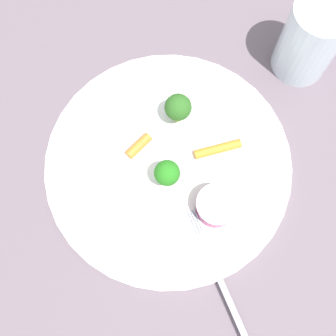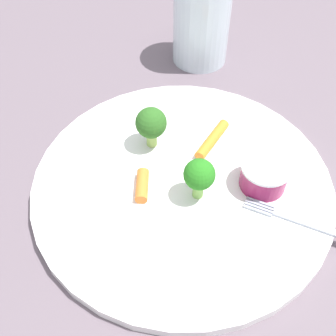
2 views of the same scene
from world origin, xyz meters
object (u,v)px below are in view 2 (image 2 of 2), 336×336
Objects in this scene: drinking_glass at (201,22)px; plate at (182,185)px; sauce_cup at (264,175)px; carrot_stick_1 at (212,139)px; carrot_stick_0 at (142,185)px; fork at (333,233)px; broccoli_floret_0 at (151,124)px; broccoli_floret_1 at (200,175)px.

plate is at bearing -136.93° from drinking_glass.
sauce_cup is 0.07m from carrot_stick_1.
carrot_stick_0 is 0.22× the size of fork.
sauce_cup is 0.24m from drinking_glass.
fork is at bearing -73.64° from broccoli_floret_0.
broccoli_floret_1 reaches higher than plate.
carrot_stick_0 is at bearing -179.06° from carrot_stick_1.
sauce_cup is 0.30× the size of fork.
carrot_stick_1 is at bearing 35.88° from broccoli_floret_1.
broccoli_floret_0 is 1.34× the size of carrot_stick_0.
drinking_glass is (0.17, 0.16, 0.05)m from plate.
sauce_cup is 0.08m from fork.
fork is 0.31m from drinking_glass.
plate is at bearing 93.47° from broccoli_floret_1.
broccoli_floret_0 reaches higher than carrot_stick_0.
broccoli_floret_1 is at bearing -132.80° from drinking_glass.
broccoli_floret_0 is at bearing 141.39° from carrot_stick_1.
plate is at bearing -161.96° from carrot_stick_1.
sauce_cup reaches higher than carrot_stick_1.
broccoli_floret_0 is 1.03× the size of broccoli_floret_1.
carrot_stick_1 is (0.06, 0.04, -0.02)m from broccoli_floret_1.
carrot_stick_1 is (0.06, 0.02, 0.01)m from plate.
broccoli_floret_1 is at bearing -144.12° from carrot_stick_1.
broccoli_floret_0 is at bearing 42.80° from carrot_stick_0.
carrot_stick_0 is 0.18m from fork.
carrot_stick_1 is 0.36× the size of fork.
fork is at bearing -109.13° from drinking_glass.
broccoli_floret_0 is 0.83× the size of carrot_stick_1.
broccoli_floret_1 is at bearing 151.21° from sauce_cup.
carrot_stick_0 is at bearing 133.79° from broccoli_floret_1.
broccoli_floret_0 is at bearing 106.36° from fork.
carrot_stick_0 and carrot_stick_1 have the same top height.
broccoli_floret_1 is 0.81× the size of carrot_stick_1.
broccoli_floret_0 is 0.18m from drinking_glass.
broccoli_floret_1 reaches higher than carrot_stick_0.
broccoli_floret_0 reaches higher than sauce_cup.
carrot_stick_0 is 0.62× the size of carrot_stick_1.
broccoli_floret_0 is at bearing -148.88° from drinking_glass.
carrot_stick_0 is at bearing -145.94° from drinking_glass.
carrot_stick_0 is (-0.04, 0.02, 0.01)m from plate.
fork reaches higher than plate.
sauce_cup is 1.34× the size of carrot_stick_0.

